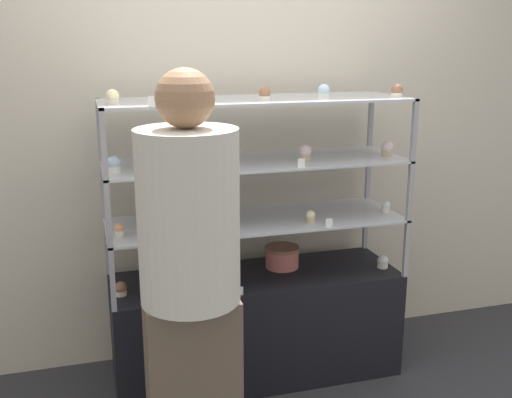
% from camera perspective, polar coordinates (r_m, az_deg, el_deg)
% --- Properties ---
extents(ground_plane, '(20.00, 20.00, 0.00)m').
position_cam_1_polar(ground_plane, '(3.48, 0.00, -16.18)').
color(ground_plane, '#2D2D33').
extents(back_wall, '(8.00, 0.05, 2.60)m').
position_cam_1_polar(back_wall, '(3.40, -1.87, 6.48)').
color(back_wall, beige).
rests_on(back_wall, ground_plane).
extents(display_base, '(1.53, 0.50, 0.58)m').
position_cam_1_polar(display_base, '(3.34, 0.00, -11.89)').
color(display_base, black).
rests_on(display_base, ground_plane).
extents(display_riser_lower, '(1.53, 0.50, 0.31)m').
position_cam_1_polar(display_riser_lower, '(3.12, 0.00, -2.24)').
color(display_riser_lower, '#99999E').
rests_on(display_riser_lower, display_base).
extents(display_riser_middle, '(1.53, 0.50, 0.31)m').
position_cam_1_polar(display_riser_middle, '(3.04, 0.00, 3.38)').
color(display_riser_middle, '#99999E').
rests_on(display_riser_middle, display_riser_lower).
extents(display_riser_upper, '(1.53, 0.50, 0.31)m').
position_cam_1_polar(display_riser_upper, '(3.00, 0.00, 9.23)').
color(display_riser_upper, '#99999E').
rests_on(display_riser_upper, display_riser_middle).
extents(layer_cake_centerpiece, '(0.19, 0.19, 0.12)m').
position_cam_1_polar(layer_cake_centerpiece, '(3.31, 2.49, -5.51)').
color(layer_cake_centerpiece, '#C66660').
rests_on(layer_cake_centerpiece, display_base).
extents(sheet_cake_frosted, '(0.20, 0.13, 0.07)m').
position_cam_1_polar(sheet_cake_frosted, '(3.02, -5.86, -1.90)').
color(sheet_cake_frosted, beige).
rests_on(sheet_cake_frosted, display_riser_lower).
extents(cupcake_0, '(0.06, 0.06, 0.07)m').
position_cam_1_polar(cupcake_0, '(3.04, -12.76, -8.35)').
color(cupcake_0, beige).
rests_on(cupcake_0, display_base).
extents(cupcake_1, '(0.06, 0.06, 0.07)m').
position_cam_1_polar(cupcake_1, '(3.05, -3.87, -7.96)').
color(cupcake_1, white).
rests_on(cupcake_1, display_base).
extents(cupcake_2, '(0.06, 0.06, 0.07)m').
position_cam_1_polar(cupcake_2, '(3.38, 11.97, -5.89)').
color(cupcake_2, white).
rests_on(cupcake_2, display_base).
extents(price_tag_0, '(0.04, 0.00, 0.04)m').
position_cam_1_polar(price_tag_0, '(2.97, -1.58, -8.76)').
color(price_tag_0, white).
rests_on(price_tag_0, display_base).
extents(cupcake_3, '(0.05, 0.05, 0.06)m').
position_cam_1_polar(cupcake_3, '(2.91, -12.90, -2.87)').
color(cupcake_3, beige).
rests_on(cupcake_3, display_riser_lower).
extents(cupcake_4, '(0.05, 0.05, 0.06)m').
position_cam_1_polar(cupcake_4, '(3.06, 5.23, -1.68)').
color(cupcake_4, '#CCB28C').
rests_on(cupcake_4, display_riser_lower).
extents(cupcake_5, '(0.05, 0.05, 0.06)m').
position_cam_1_polar(cupcake_5, '(3.31, 12.25, -0.71)').
color(cupcake_5, white).
rests_on(cupcake_5, display_riser_lower).
extents(price_tag_1, '(0.04, 0.00, 0.04)m').
position_cam_1_polar(price_tag_1, '(3.01, 6.97, -2.25)').
color(price_tag_1, white).
rests_on(price_tag_1, display_riser_lower).
extents(cupcake_6, '(0.06, 0.06, 0.08)m').
position_cam_1_polar(cupcake_6, '(2.83, -13.41, 3.21)').
color(cupcake_6, white).
rests_on(cupcake_6, display_riser_middle).
extents(cupcake_7, '(0.06, 0.06, 0.08)m').
position_cam_1_polar(cupcake_7, '(2.93, -4.22, 3.99)').
color(cupcake_7, '#CCB28C').
rests_on(cupcake_7, display_riser_middle).
extents(cupcake_8, '(0.06, 0.06, 0.08)m').
position_cam_1_polar(cupcake_8, '(3.06, 4.71, 4.42)').
color(cupcake_8, '#CCB28C').
rests_on(cupcake_8, display_riser_middle).
extents(cupcake_9, '(0.06, 0.06, 0.08)m').
position_cam_1_polar(cupcake_9, '(3.23, 12.40, 4.69)').
color(cupcake_9, '#CCB28C').
rests_on(cupcake_9, display_riser_middle).
extents(price_tag_2, '(0.04, 0.00, 0.04)m').
position_cam_1_polar(price_tag_2, '(2.87, 4.34, 3.44)').
color(price_tag_2, white).
rests_on(price_tag_2, display_riser_middle).
extents(cupcake_10, '(0.06, 0.06, 0.07)m').
position_cam_1_polar(cupcake_10, '(2.79, -13.50, 9.40)').
color(cupcake_10, beige).
rests_on(cupcake_10, display_riser_upper).
extents(cupcake_11, '(0.06, 0.06, 0.07)m').
position_cam_1_polar(cupcake_11, '(2.85, -6.65, 9.82)').
color(cupcake_11, beige).
rests_on(cupcake_11, display_riser_upper).
extents(cupcake_12, '(0.06, 0.06, 0.07)m').
position_cam_1_polar(cupcake_12, '(2.89, 0.84, 9.98)').
color(cupcake_12, beige).
rests_on(cupcake_12, display_riser_upper).
extents(cupcake_13, '(0.06, 0.06, 0.07)m').
position_cam_1_polar(cupcake_13, '(3.06, 6.47, 10.16)').
color(cupcake_13, white).
rests_on(cupcake_13, display_riser_upper).
extents(cupcake_14, '(0.06, 0.06, 0.07)m').
position_cam_1_polar(cupcake_14, '(3.15, 13.28, 10.00)').
color(cupcake_14, beige).
rests_on(cupcake_14, display_riser_upper).
extents(price_tag_3, '(0.04, 0.00, 0.04)m').
position_cam_1_polar(price_tag_3, '(2.66, -9.84, 9.16)').
color(price_tag_3, white).
rests_on(price_tag_3, display_riser_upper).
extents(customer_figure, '(0.40, 0.40, 1.70)m').
position_cam_1_polar(customer_figure, '(2.40, -6.29, -6.89)').
color(customer_figure, brown).
rests_on(customer_figure, ground_plane).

